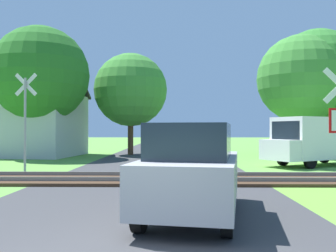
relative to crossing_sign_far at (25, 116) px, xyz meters
name	(u,v)px	position (x,y,z in m)	size (l,w,h in m)	color
road_asphalt	(127,236)	(4.93, -8.18, -2.19)	(7.08, 80.00, 0.01)	#38383A
rail_track	(152,179)	(4.93, -1.91, -2.14)	(60.00, 2.60, 0.22)	#422D1E
crossing_sign_far	(25,116)	(0.00, 0.00, 0.00)	(0.88, 0.15, 3.83)	#9E9EA5
house	(27,123)	(-3.81, 9.75, -0.05)	(7.13, 6.40, 5.97)	#B7B7BC
tree_left	(40,75)	(-2.36, 8.07, 2.76)	(5.76, 5.76, 7.85)	#513823
tree_right	(301,79)	(13.70, 9.84, 2.74)	(5.56, 5.56, 7.71)	#513823
tree_far	(317,75)	(14.94, 10.48, 3.04)	(5.96, 5.96, 8.22)	#513823
tree_center	(131,90)	(2.68, 11.02, 2.16)	(4.90, 4.90, 6.81)	#513823
mail_truck	(315,139)	(12.18, 3.42, -0.96)	(5.17, 4.05, 2.24)	white
parked_car	(193,170)	(6.01, -6.82, -1.30)	(2.31, 4.22, 1.78)	#99999E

